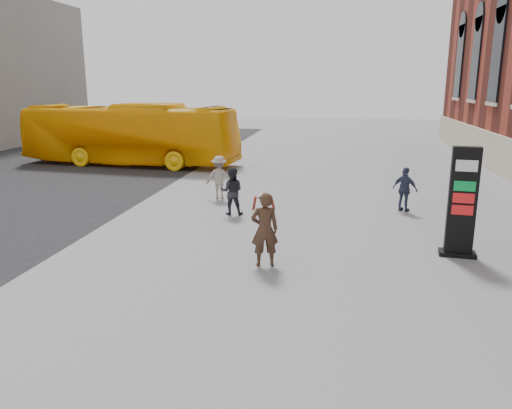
% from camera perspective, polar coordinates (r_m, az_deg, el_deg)
% --- Properties ---
extents(ground, '(100.00, 100.00, 0.00)m').
position_cam_1_polar(ground, '(11.90, -0.64, -6.94)').
color(ground, '#9E9EA3').
extents(info_pylon, '(0.92, 0.53, 2.73)m').
position_cam_1_polar(info_pylon, '(13.14, 22.50, 0.21)').
color(info_pylon, black).
rests_on(info_pylon, ground).
extents(woman, '(0.78, 0.74, 1.77)m').
position_cam_1_polar(woman, '(11.60, 0.99, -2.76)').
color(woman, '#382619').
rests_on(woman, ground).
extents(bus, '(11.58, 3.76, 3.17)m').
position_cam_1_polar(bus, '(26.89, -14.23, 7.78)').
color(bus, '#F7AF08').
rests_on(bus, road).
extents(pedestrian_a, '(0.81, 0.66, 1.54)m').
position_cam_1_polar(pedestrian_a, '(16.20, -2.78, 1.52)').
color(pedestrian_a, '#22232A').
rests_on(pedestrian_a, ground).
extents(pedestrian_b, '(1.07, 0.67, 1.59)m').
position_cam_1_polar(pedestrian_b, '(18.50, -4.21, 3.12)').
color(pedestrian_b, gray).
rests_on(pedestrian_b, ground).
extents(pedestrian_c, '(0.93, 0.77, 1.49)m').
position_cam_1_polar(pedestrian_c, '(17.31, 16.66, 1.66)').
color(pedestrian_c, '#343B58').
rests_on(pedestrian_c, ground).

